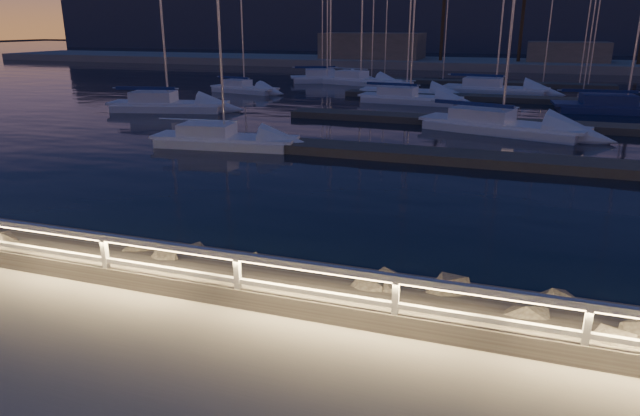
# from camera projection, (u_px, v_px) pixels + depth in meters

# --- Properties ---
(ground) EXTENTS (400.00, 400.00, 0.00)m
(ground) POSITION_uv_depth(u_px,v_px,m) (339.00, 321.00, 10.22)
(ground) COLOR gray
(ground) RESTS_ON ground
(harbor_water) EXTENTS (400.00, 440.00, 0.60)m
(harbor_water) POSITION_uv_depth(u_px,v_px,m) (476.00, 118.00, 38.59)
(harbor_water) COLOR black
(harbor_water) RESTS_ON ground
(guard_rail) EXTENTS (44.11, 0.12, 1.06)m
(guard_rail) POSITION_uv_depth(u_px,v_px,m) (336.00, 282.00, 10.00)
(guard_rail) COLOR silver
(guard_rail) RESTS_ON ground
(riprap) EXTENTS (37.77, 2.94, 1.33)m
(riprap) POSITION_uv_depth(u_px,v_px,m) (227.00, 272.00, 12.98)
(riprap) COLOR slate
(riprap) RESTS_ON ground
(floating_docks) EXTENTS (22.00, 36.00, 0.40)m
(floating_docks) POSITION_uv_depth(u_px,v_px,m) (478.00, 107.00, 39.56)
(floating_docks) COLOR #5F584F
(floating_docks) RESTS_ON ground
(far_shore) EXTENTS (160.00, 14.00, 5.20)m
(far_shore) POSITION_uv_depth(u_px,v_px,m) (501.00, 61.00, 76.75)
(far_shore) COLOR gray
(far_shore) RESTS_ON ground
(distant_hills) EXTENTS (230.00, 37.50, 18.00)m
(distant_hills) POSITION_uv_depth(u_px,v_px,m) (417.00, 26.00, 135.86)
(distant_hills) COLOR #333A4F
(distant_hills) RESTS_ON ground
(sailboat_a) EXTENTS (8.31, 4.19, 13.72)m
(sailboat_a) POSITION_uv_depth(u_px,v_px,m) (166.00, 104.00, 38.99)
(sailboat_a) COLOR white
(sailboat_a) RESTS_ON ground
(sailboat_b) EXTENTS (7.23, 2.91, 11.98)m
(sailboat_b) POSITION_uv_depth(u_px,v_px,m) (221.00, 138.00, 27.64)
(sailboat_b) COLOR white
(sailboat_b) RESTS_ON ground
(sailboat_e) EXTENTS (6.61, 3.25, 10.92)m
(sailboat_e) POSITION_uv_depth(u_px,v_px,m) (243.00, 88.00, 49.53)
(sailboat_e) COLOR white
(sailboat_e) RESTS_ON ground
(sailboat_g) EXTENTS (9.19, 5.02, 15.05)m
(sailboat_g) POSITION_uv_depth(u_px,v_px,m) (497.00, 124.00, 31.28)
(sailboat_g) COLOR white
(sailboat_g) RESTS_ON ground
(sailboat_i) EXTENTS (8.22, 5.28, 13.74)m
(sailboat_i) POSITION_uv_depth(u_px,v_px,m) (328.00, 78.00, 58.24)
(sailboat_i) COLOR white
(sailboat_i) RESTS_ON ground
(sailboat_j) EXTENTS (7.84, 3.00, 13.05)m
(sailboat_j) POSITION_uv_depth(u_px,v_px,m) (407.00, 97.00, 42.95)
(sailboat_j) COLOR white
(sailboat_j) RESTS_ON ground
(sailboat_k) EXTENTS (7.61, 2.45, 12.81)m
(sailboat_k) POSITION_uv_depth(u_px,v_px,m) (404.00, 91.00, 47.34)
(sailboat_k) COLOR white
(sailboat_k) RESTS_ON ground
(sailboat_l) EXTENTS (9.45, 3.63, 15.61)m
(sailboat_l) POSITION_uv_depth(u_px,v_px,m) (622.00, 106.00, 38.22)
(sailboat_l) COLOR navy
(sailboat_l) RESTS_ON ground
(sailboat_m) EXTENTS (8.27, 4.35, 13.65)m
(sailboat_m) POSITION_uv_depth(u_px,v_px,m) (359.00, 80.00, 55.99)
(sailboat_m) COLOR white
(sailboat_m) RESTS_ON ground
(sailboat_n) EXTENTS (8.83, 3.49, 14.66)m
(sailboat_n) POSITION_uv_depth(u_px,v_px,m) (493.00, 88.00, 48.68)
(sailboat_n) COLOR white
(sailboat_n) RESTS_ON ground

